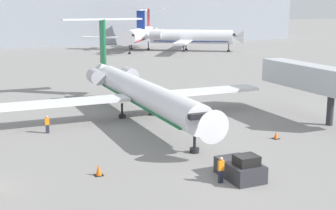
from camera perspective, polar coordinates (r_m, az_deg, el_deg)
name	(u,v)px	position (r m, az deg, el deg)	size (l,w,h in m)	color
ground_plane	(240,182)	(33.25, 8.83, -9.25)	(600.00, 600.00, 0.00)	gray
terminal_building	(24,18)	(147.08, -17.09, 10.10)	(180.00, 16.80, 16.25)	#8C939E
airplane_main	(139,90)	(50.28, -3.53, 1.78)	(28.96, 31.52, 10.27)	white
pushback_tug	(240,168)	(33.71, 8.78, -7.65)	(2.23, 3.74, 1.91)	#2D2D33
worker_near_tug	(221,169)	(32.58, 6.47, -7.78)	(0.40, 0.26, 1.86)	#232838
worker_by_wing	(47,124)	(46.05, -14.51, -2.26)	(0.40, 0.24, 1.73)	#232838
traffic_cone_left	(99,170)	(34.28, -8.45, -7.87)	(0.63, 0.63, 0.81)	black
traffic_cone_right	(276,135)	(44.02, 13.03, -3.63)	(0.58, 0.58, 0.68)	black
airplane_parked_far_left	(139,35)	(127.44, -3.55, 8.54)	(28.85, 27.42, 11.01)	white
airplane_parked_far_right	(188,36)	(124.65, 2.45, 8.35)	(27.11, 27.40, 10.73)	white
jet_bridge	(313,78)	(51.80, 17.24, 3.17)	(3.20, 14.03, 6.19)	#2D2D33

